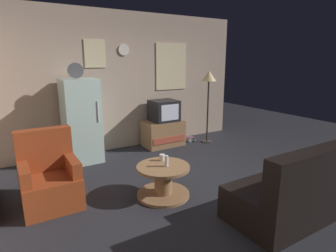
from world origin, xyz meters
TOP-DOWN VIEW (x-y plane):
  - ground_plane at (0.00, 0.00)m, footprint 12.00×12.00m
  - wall_with_art at (0.01, 2.45)m, footprint 5.20×0.12m
  - fridge at (-1.11, 2.03)m, footprint 0.60×0.62m
  - tv_stand at (0.61, 2.07)m, footprint 0.84×0.53m
  - crt_tv at (0.63, 2.07)m, footprint 0.54×0.51m
  - standing_lamp at (1.59, 1.79)m, footprint 0.32×0.32m
  - coffee_table at (-0.54, 0.11)m, footprint 0.72×0.72m
  - wine_glass at (-0.51, 0.07)m, footprint 0.05×0.05m
  - mug_ceramic_white at (-0.45, 0.29)m, footprint 0.08×0.08m
  - armchair at (-1.89, 0.67)m, footprint 0.68×0.68m
  - couch at (0.60, -1.15)m, footprint 1.70×0.80m
  - book_stack at (1.29, 2.02)m, footprint 0.19×0.18m

SIDE VIEW (x-z plane):
  - ground_plane at x=0.00m, z-range 0.00..0.00m
  - book_stack at x=1.29m, z-range 0.00..0.09m
  - coffee_table at x=-0.54m, z-range 0.00..0.43m
  - tv_stand at x=0.61m, z-range 0.00..0.55m
  - couch at x=0.60m, z-range -0.15..0.77m
  - armchair at x=-1.89m, z-range -0.14..0.82m
  - mug_ceramic_white at x=-0.45m, z-range 0.43..0.52m
  - wine_glass at x=-0.51m, z-range 0.43..0.58m
  - fridge at x=-1.11m, z-range -0.13..1.64m
  - crt_tv at x=0.63m, z-range 0.55..0.99m
  - standing_lamp at x=1.59m, z-range 0.56..2.15m
  - wall_with_art at x=0.01m, z-range 0.00..2.75m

